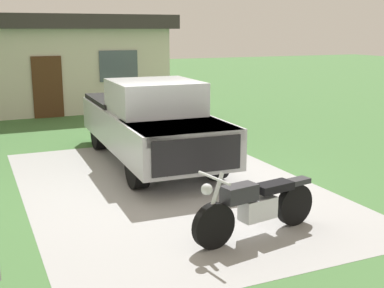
# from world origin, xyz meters

# --- Properties ---
(ground_plane) EXTENTS (80.00, 80.00, 0.00)m
(ground_plane) POSITION_xyz_m (0.00, 0.00, 0.00)
(ground_plane) COLOR #44713B
(driveway_pad) EXTENTS (5.36, 7.87, 0.01)m
(driveway_pad) POSITION_xyz_m (0.00, 0.00, 0.00)
(driveway_pad) COLOR #9F9F9F
(driveway_pad) RESTS_ON ground
(motorcycle) EXTENTS (2.20, 0.75, 1.09)m
(motorcycle) POSITION_xyz_m (0.31, -2.67, 0.47)
(motorcycle) COLOR black
(motorcycle) RESTS_ON ground
(pickup_truck) EXTENTS (2.18, 5.69, 1.90)m
(pickup_truck) POSITION_xyz_m (0.31, 2.06, 0.95)
(pickup_truck) COLOR black
(pickup_truck) RESTS_ON ground
(neighbor_house) EXTENTS (9.60, 5.60, 3.50)m
(neighbor_house) POSITION_xyz_m (-0.93, 11.53, 1.79)
(neighbor_house) COLOR beige
(neighbor_house) RESTS_ON ground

